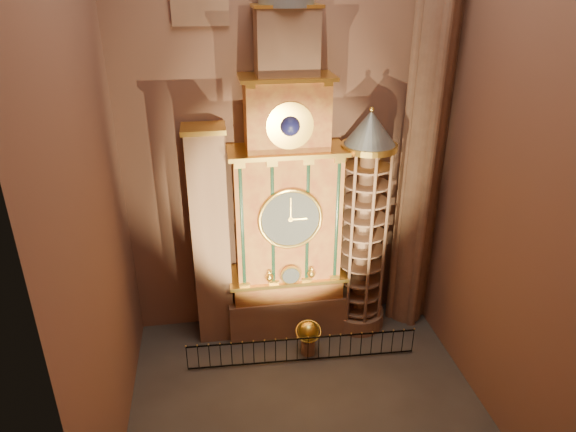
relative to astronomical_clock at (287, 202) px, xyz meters
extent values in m
plane|color=#383330|center=(0.00, -4.96, -6.68)|extent=(14.00, 14.00, 0.00)
plane|color=brown|center=(0.00, 1.04, 4.32)|extent=(22.00, 0.00, 22.00)
plane|color=brown|center=(-7.00, -4.96, 4.32)|extent=(0.00, 22.00, 22.00)
plane|color=brown|center=(7.00, -4.96, 4.32)|extent=(0.00, 22.00, 22.00)
cube|color=#8C634C|center=(0.00, 0.04, -5.68)|extent=(5.60, 2.20, 2.00)
cube|color=maroon|center=(0.00, 0.04, -4.18)|extent=(5.00, 2.00, 1.00)
cube|color=#F6BD48|center=(0.00, -0.01, -3.63)|extent=(5.40, 2.30, 0.18)
cube|color=maroon|center=(0.00, 0.04, -0.68)|extent=(4.60, 2.00, 6.00)
cylinder|color=black|center=(-2.05, -0.82, -0.68)|extent=(0.32, 0.32, 5.60)
cylinder|color=black|center=(-0.75, -0.82, -0.68)|extent=(0.32, 0.32, 5.60)
cylinder|color=black|center=(0.75, -0.82, -0.68)|extent=(0.32, 0.32, 5.60)
cylinder|color=black|center=(2.05, -0.82, -0.68)|extent=(0.32, 0.32, 5.60)
cube|color=#F6BD48|center=(0.00, -0.01, 2.37)|extent=(5.00, 2.25, 0.18)
cylinder|color=#2D3033|center=(0.00, -0.97, -0.38)|extent=(2.60, 0.12, 2.60)
torus|color=#F6BD48|center=(0.00, -1.02, -0.38)|extent=(2.80, 0.16, 2.80)
cylinder|color=#F6BD48|center=(0.00, -1.12, -3.08)|extent=(0.90, 0.10, 0.90)
sphere|color=#F6BD48|center=(-0.95, -1.07, -3.13)|extent=(0.36, 0.36, 0.36)
sphere|color=#F6BD48|center=(0.95, -1.07, -3.13)|extent=(0.36, 0.36, 0.36)
cube|color=maroon|center=(0.00, 0.04, 3.82)|extent=(3.40, 1.80, 3.00)
sphere|color=#0B0E3B|center=(0.00, -0.87, 3.62)|extent=(0.80, 0.80, 0.80)
cube|color=#F6BD48|center=(0.00, -0.01, 5.37)|extent=(3.80, 2.00, 0.15)
cube|color=#8C634C|center=(0.00, 0.04, 6.62)|extent=(2.40, 1.60, 2.60)
cube|color=#8C634C|center=(-3.40, 0.04, -1.68)|extent=(1.60, 1.40, 10.00)
cube|color=#F6BD48|center=(-3.40, -0.38, -3.68)|extent=(1.35, 0.10, 2.10)
cube|color=#441912|center=(-3.40, -0.44, -3.68)|extent=(1.05, 0.04, 1.75)
cube|color=#F6BD48|center=(-3.40, -0.38, -1.08)|extent=(1.35, 0.10, 2.10)
cube|color=#441912|center=(-3.40, -0.44, -1.08)|extent=(1.05, 0.04, 1.75)
cube|color=#F6BD48|center=(-3.40, -0.38, 1.52)|extent=(1.35, 0.10, 2.10)
cube|color=#441912|center=(-3.40, -0.44, 1.52)|extent=(1.05, 0.04, 1.75)
cube|color=#F6BD48|center=(-3.40, 0.04, 3.42)|extent=(1.80, 1.60, 0.20)
cylinder|color=#8C634C|center=(3.50, -0.26, -6.28)|extent=(2.50, 2.50, 0.80)
cylinder|color=#8C634C|center=(3.50, -0.26, -1.78)|extent=(0.70, 0.70, 8.20)
cylinder|color=#F6BD48|center=(3.50, -0.26, 2.42)|extent=(2.40, 2.40, 0.25)
cone|color=slate|center=(3.50, -0.26, 3.22)|extent=(2.30, 2.30, 1.50)
sphere|color=#F6BD48|center=(3.50, -0.26, 4.02)|extent=(0.20, 0.20, 0.20)
cylinder|color=#8C634C|center=(6.10, 0.04, 4.32)|extent=(1.60, 1.60, 22.00)
cylinder|color=#8C634C|center=(6.90, 0.04, 4.32)|extent=(0.44, 0.44, 22.00)
cylinder|color=#8C634C|center=(5.30, 0.04, 4.32)|extent=(0.44, 0.44, 22.00)
cylinder|color=#8C634C|center=(6.10, 0.84, 4.32)|extent=(0.44, 0.44, 22.00)
cylinder|color=#8C634C|center=(6.10, -0.76, 4.32)|extent=(0.44, 0.44, 22.00)
cylinder|color=#8C634C|center=(0.65, -2.14, -6.31)|extent=(0.63, 0.63, 0.74)
sphere|color=gold|center=(0.65, -2.14, -5.46)|extent=(0.95, 0.95, 0.95)
torus|color=gold|center=(0.65, -2.14, -5.46)|extent=(1.32, 1.27, 0.51)
cube|color=black|center=(0.29, -2.68, -5.39)|extent=(10.09, 0.44, 0.05)
cube|color=black|center=(0.29, -2.68, -6.57)|extent=(10.09, 0.44, 0.05)
camera|label=1|loc=(-3.18, -20.40, 8.95)|focal=32.00mm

